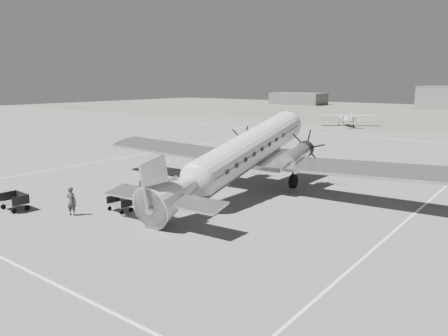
% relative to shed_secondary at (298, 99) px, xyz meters
% --- Properties ---
extents(ground, '(260.00, 260.00, 0.00)m').
position_rel_shed_secondary_xyz_m(ground, '(55.00, -115.00, -2.00)').
color(ground, slate).
rests_on(ground, ground).
extents(taxi_line_near, '(60.00, 0.15, 0.01)m').
position_rel_shed_secondary_xyz_m(taxi_line_near, '(55.00, -129.00, -1.99)').
color(taxi_line_near, white).
rests_on(taxi_line_near, ground).
extents(taxi_line_right, '(0.15, 80.00, 0.01)m').
position_rel_shed_secondary_xyz_m(taxi_line_right, '(67.00, -115.00, -1.99)').
color(taxi_line_right, white).
rests_on(taxi_line_right, ground).
extents(taxi_line_left, '(0.15, 60.00, 0.01)m').
position_rel_shed_secondary_xyz_m(taxi_line_left, '(37.00, -105.00, -1.99)').
color(taxi_line_left, white).
rests_on(taxi_line_left, ground).
extents(taxi_line_horizon, '(90.00, 0.15, 0.01)m').
position_rel_shed_secondary_xyz_m(taxi_line_horizon, '(55.00, -75.00, -1.99)').
color(taxi_line_horizon, white).
rests_on(taxi_line_horizon, ground).
extents(shed_secondary, '(18.00, 10.00, 4.00)m').
position_rel_shed_secondary_xyz_m(shed_secondary, '(0.00, 0.00, 0.00)').
color(shed_secondary, '#515151').
rests_on(shed_secondary, ground).
extents(dc3_airliner, '(29.87, 21.89, 5.41)m').
position_rel_shed_secondary_xyz_m(dc3_airliner, '(55.77, -112.80, 0.70)').
color(dc3_airliner, silver).
rests_on(dc3_airliner, ground).
extents(light_plane_left, '(13.74, 13.15, 2.23)m').
position_rel_shed_secondary_xyz_m(light_plane_left, '(42.79, -61.82, -0.89)').
color(light_plane_left, silver).
rests_on(light_plane_left, ground).
extents(baggage_cart_near, '(1.65, 1.20, 0.90)m').
position_rel_shed_secondary_xyz_m(baggage_cart_near, '(52.31, -120.91, -1.55)').
color(baggage_cart_near, '#515151').
rests_on(baggage_cart_near, ground).
extents(baggage_cart_far, '(1.91, 1.38, 1.05)m').
position_rel_shed_secondary_xyz_m(baggage_cart_far, '(46.84, -124.77, -1.47)').
color(baggage_cart_far, '#515151').
rests_on(baggage_cart_far, ground).
extents(ground_crew, '(0.75, 0.61, 1.76)m').
position_rel_shed_secondary_xyz_m(ground_crew, '(50.70, -123.23, -1.12)').
color(ground_crew, '#323232').
rests_on(ground_crew, ground).
extents(ramp_agent, '(1.02, 1.08, 1.76)m').
position_rel_shed_secondary_xyz_m(ramp_agent, '(52.39, -119.15, -1.12)').
color(ramp_agent, '#BDBDBA').
rests_on(ramp_agent, ground).
extents(passenger, '(0.72, 0.86, 1.51)m').
position_rel_shed_secondary_xyz_m(passenger, '(53.23, -117.04, -1.25)').
color(passenger, beige).
rests_on(passenger, ground).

